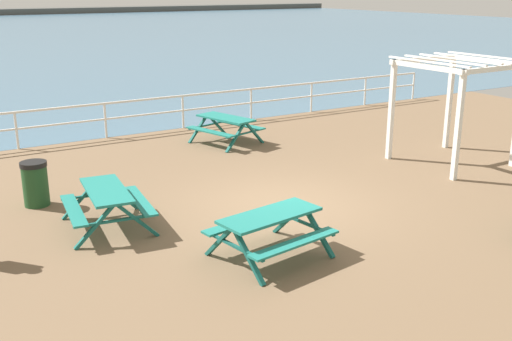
# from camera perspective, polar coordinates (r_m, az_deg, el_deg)

# --- Properties ---
(ground_plane) EXTENTS (30.00, 24.00, 0.20)m
(ground_plane) POSITION_cam_1_polar(r_m,az_deg,el_deg) (12.82, 2.48, -3.76)
(ground_plane) COLOR brown
(seaward_railing) EXTENTS (23.07, 0.07, 1.08)m
(seaward_railing) POSITION_cam_1_polar(r_m,az_deg,el_deg) (19.28, -10.37, 5.73)
(seaward_railing) COLOR white
(seaward_railing) RESTS_ON ground
(picnic_table_near_left) EXTENTS (1.94, 2.14, 0.80)m
(picnic_table_near_left) POSITION_cam_1_polar(r_m,az_deg,el_deg) (17.75, -2.85, 4.42)
(picnic_table_near_left) COLOR #1E7A70
(picnic_table_near_left) RESTS_ON ground
(picnic_table_seaward) EXTENTS (1.72, 1.96, 0.80)m
(picnic_table_seaward) POSITION_cam_1_polar(r_m,az_deg,el_deg) (11.81, -13.82, -2.58)
(picnic_table_seaward) COLOR #1E7A70
(picnic_table_seaward) RESTS_ON ground
(picnic_table_corner) EXTENTS (2.01, 1.77, 0.80)m
(picnic_table_corner) POSITION_cam_1_polar(r_m,az_deg,el_deg) (10.26, 1.32, -5.08)
(picnic_table_corner) COLOR #1E7A70
(picnic_table_corner) RESTS_ON ground
(lattice_pergola) EXTENTS (2.47, 2.59, 2.70)m
(lattice_pergola) POSITION_cam_1_polar(r_m,az_deg,el_deg) (16.30, 18.25, 7.52)
(lattice_pergola) COLOR white
(lattice_pergola) RESTS_ON ground
(litter_bin) EXTENTS (0.55, 0.55, 0.95)m
(litter_bin) POSITION_cam_1_polar(r_m,az_deg,el_deg) (13.48, -20.00, -1.15)
(litter_bin) COLOR #1E4723
(litter_bin) RESTS_ON ground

